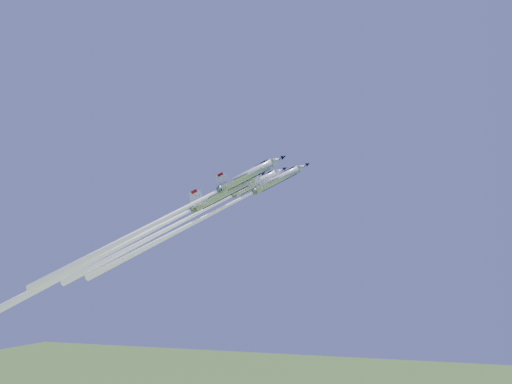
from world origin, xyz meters
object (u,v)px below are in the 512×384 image
(jet_left, at_px, (179,223))
(jet_right, at_px, (162,220))
(jet_lead, at_px, (202,218))
(jet_slot, at_px, (116,249))

(jet_left, distance_m, jet_right, 10.01)
(jet_left, xyz_separation_m, jet_right, (1.10, -9.94, -0.09))
(jet_lead, height_order, jet_right, jet_right)
(jet_slot, bearing_deg, jet_lead, 96.82)
(jet_lead, bearing_deg, jet_slot, -83.18)
(jet_lead, distance_m, jet_slot, 20.26)
(jet_slot, bearing_deg, jet_right, 67.36)
(jet_right, bearing_deg, jet_lead, 134.25)
(jet_left, bearing_deg, jet_slot, -68.48)
(jet_right, distance_m, jet_slot, 13.92)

